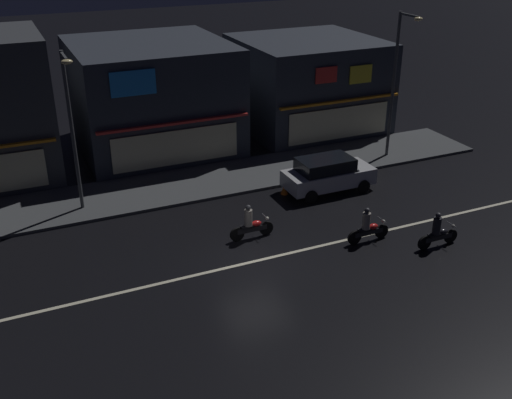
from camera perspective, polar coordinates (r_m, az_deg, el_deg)
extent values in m
plane|color=black|center=(22.85, -0.11, -5.94)|extent=(140.00, 140.00, 0.00)
cube|color=beige|center=(22.84, -0.11, -5.93)|extent=(30.36, 0.16, 0.01)
cube|color=#424447|center=(29.30, -6.33, 1.46)|extent=(31.96, 3.99, 0.14)
cube|color=#2D333D|center=(34.06, -9.94, 9.76)|extent=(8.23, 8.45, 5.83)
cube|color=red|center=(30.13, -7.72, 7.22)|extent=(7.82, 0.24, 0.12)
cube|color=#268CF2|center=(29.12, -11.67, 10.83)|extent=(2.18, 0.08, 1.20)
cube|color=beige|center=(30.61, -7.61, 4.94)|extent=(6.58, 0.06, 1.80)
cube|color=#2D333D|center=(37.22, 4.88, 10.99)|extent=(7.95, 7.72, 5.35)
cube|color=orange|center=(33.94, 8.12, 9.28)|extent=(7.55, 0.24, 0.12)
cube|color=yellow|center=(34.28, 9.98, 11.71)|extent=(1.41, 0.08, 1.00)
cube|color=red|center=(33.09, 6.74, 11.73)|extent=(1.31, 0.08, 0.87)
cube|color=beige|center=(34.36, 7.94, 7.22)|extent=(6.36, 0.06, 1.80)
cylinder|color=#47494C|center=(26.48, -17.13, 6.06)|extent=(0.16, 0.16, 6.95)
cube|color=#47494C|center=(24.94, -17.89, 12.91)|extent=(0.10, 1.40, 0.10)
ellipsoid|color=#F9E099|center=(24.27, -17.64, 12.43)|extent=(0.44, 0.32, 0.20)
cylinder|color=#47494C|center=(32.28, 12.98, 10.47)|extent=(0.16, 0.16, 7.55)
cube|color=#47494C|center=(31.02, 14.45, 16.69)|extent=(0.10, 1.40, 0.10)
ellipsoid|color=#F9E099|center=(30.49, 15.26, 16.31)|extent=(0.44, 0.32, 0.20)
cube|color=silver|center=(28.57, 6.94, 2.14)|extent=(4.30, 1.78, 0.76)
cube|color=black|center=(28.21, 6.64, 3.34)|extent=(2.58, 1.57, 0.60)
cube|color=#F9F2CC|center=(30.07, 9.84, 3.37)|extent=(0.08, 0.20, 0.12)
cube|color=#F9F2CC|center=(29.16, 11.13, 2.54)|extent=(0.08, 0.20, 0.12)
cylinder|color=black|center=(30.12, 8.37, 2.52)|extent=(0.62, 0.20, 0.62)
cylinder|color=black|center=(28.76, 10.23, 1.25)|extent=(0.62, 0.20, 0.62)
cylinder|color=black|center=(28.79, 3.57, 1.64)|extent=(0.62, 0.20, 0.62)
cylinder|color=black|center=(27.37, 5.28, 0.27)|extent=(0.62, 0.20, 0.62)
cylinder|color=black|center=(24.84, 11.91, -2.99)|extent=(0.60, 0.08, 0.60)
cylinder|color=black|center=(24.16, 9.39, -3.62)|extent=(0.60, 0.10, 0.60)
cube|color=black|center=(24.45, 10.69, -3.10)|extent=(1.30, 0.14, 0.20)
ellipsoid|color=red|center=(24.45, 11.12, -2.55)|extent=(0.44, 0.26, 0.24)
cube|color=black|center=(24.28, 10.32, -2.88)|extent=(0.56, 0.22, 0.10)
cylinder|color=slate|center=(24.56, 11.93, -1.89)|extent=(0.03, 0.60, 0.03)
sphere|color=white|center=(24.66, 12.08, -2.05)|extent=(0.14, 0.14, 0.14)
cylinder|color=gray|center=(24.12, 10.50, -2.02)|extent=(0.32, 0.32, 0.70)
sphere|color=#333338|center=(23.91, 10.58, -1.04)|extent=(0.22, 0.22, 0.22)
cylinder|color=black|center=(25.18, 18.11, -3.36)|extent=(0.60, 0.08, 0.60)
cylinder|color=black|center=(24.40, 15.80, -4.00)|extent=(0.60, 0.10, 0.60)
cube|color=black|center=(24.74, 17.00, -3.47)|extent=(1.30, 0.14, 0.20)
ellipsoid|color=black|center=(24.76, 17.42, -2.93)|extent=(0.44, 0.26, 0.24)
cube|color=black|center=(24.55, 16.69, -3.27)|extent=(0.56, 0.22, 0.10)
cylinder|color=slate|center=(24.91, 18.19, -2.27)|extent=(0.03, 0.60, 0.03)
sphere|color=white|center=(25.01, 18.31, -2.43)|extent=(0.14, 0.14, 0.14)
cylinder|color=#232328|center=(24.40, 16.89, -2.42)|extent=(0.32, 0.32, 0.70)
sphere|color=#333338|center=(24.19, 17.03, -1.45)|extent=(0.22, 0.22, 0.22)
cylinder|color=black|center=(24.55, 0.99, -2.76)|extent=(0.60, 0.08, 0.60)
cylinder|color=black|center=(24.09, -1.82, -3.35)|extent=(0.60, 0.10, 0.60)
cube|color=black|center=(24.26, -0.41, -2.85)|extent=(1.30, 0.14, 0.20)
ellipsoid|color=red|center=(24.23, 0.03, -2.30)|extent=(0.44, 0.26, 0.24)
cube|color=black|center=(24.12, -0.84, -2.62)|extent=(0.56, 0.22, 0.10)
cylinder|color=slate|center=(24.27, 0.89, -1.64)|extent=(0.03, 0.60, 0.03)
sphere|color=white|center=(24.35, 1.08, -1.81)|extent=(0.14, 0.14, 0.14)
cylinder|color=gray|center=(23.95, -0.74, -1.76)|extent=(0.32, 0.32, 0.70)
sphere|color=#333338|center=(23.75, -0.74, -0.77)|extent=(0.22, 0.22, 0.22)
cone|color=orange|center=(28.18, 2.74, 1.05)|extent=(0.36, 0.36, 0.55)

